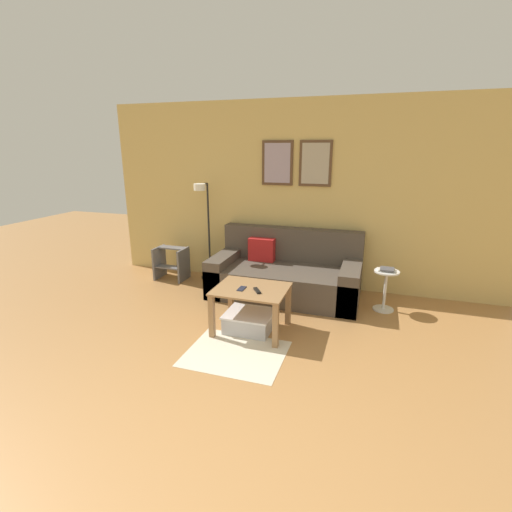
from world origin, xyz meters
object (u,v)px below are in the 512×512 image
storage_bin (249,321)px  step_stool (171,262)px  side_table (385,287)px  floor_lamp (205,224)px  coffee_table (251,297)px  couch (285,274)px  remote_control (257,291)px  book_stack (387,269)px  cell_phone (242,289)px

storage_bin → step_stool: size_ratio=1.07×
step_stool → side_table: bearing=-3.6°
side_table → step_stool: 3.07m
floor_lamp → coffee_table: bearing=-48.8°
floor_lamp → side_table: 2.60m
couch → coffee_table: 1.14m
couch → storage_bin: (-0.13, -1.13, -0.18)m
storage_bin → side_table: side_table is taller
remote_control → step_stool: bearing=110.1°
coffee_table → book_stack: size_ratio=3.50×
cell_phone → coffee_table: bearing=31.8°
couch → cell_phone: (-0.19, -1.19, 0.21)m
book_stack → cell_phone: bearing=-143.7°
couch → cell_phone: couch is taller
floor_lamp → remote_control: size_ratio=9.63×
cell_phone → side_table: bearing=36.1°
book_stack → remote_control: bearing=-139.7°
coffee_table → remote_control: size_ratio=5.10×
coffee_table → remote_control: 0.16m
coffee_table → step_stool: bearing=144.5°
floor_lamp → step_stool: bearing=-168.4°
floor_lamp → remote_control: (1.24, -1.38, -0.35)m
side_table → remote_control: (-1.29, -1.08, 0.20)m
side_table → book_stack: bearing=135.9°
storage_bin → cell_phone: 0.40m
book_stack → cell_phone: 1.81m
storage_bin → cell_phone: cell_phone is taller
couch → storage_bin: bearing=-96.3°
book_stack → cell_phone: book_stack is taller
coffee_table → side_table: (1.37, 1.01, -0.09)m
floor_lamp → book_stack: floor_lamp is taller
coffee_table → remote_control: (0.09, -0.07, 0.11)m
coffee_table → book_stack: (1.37, 1.01, 0.13)m
couch → book_stack: couch is taller
coffee_table → floor_lamp: bearing=131.2°
side_table → remote_control: size_ratio=3.37×
storage_bin → floor_lamp: 1.88m
remote_control → cell_phone: 0.18m
storage_bin → step_stool: bearing=144.2°
book_stack → side_table: bearing=-44.1°
storage_bin → side_table: 1.73m
step_stool → couch: bearing=-2.2°
coffee_table → remote_control: remote_control is taller
floor_lamp → book_stack: bearing=-6.7°
storage_bin → book_stack: (1.39, 1.01, 0.42)m
storage_bin → remote_control: bearing=-33.5°
couch → floor_lamp: bearing=171.9°
side_table → book_stack: book_stack is taller
floor_lamp → side_table: size_ratio=2.86×
cell_phone → step_stool: bearing=141.8°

